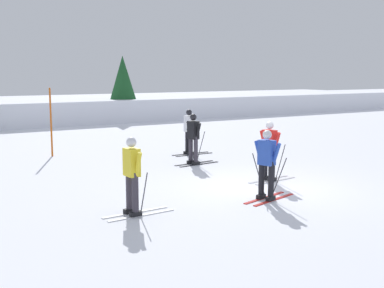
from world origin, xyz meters
TOP-DOWN VIEW (x-y plane):
  - ground_plane at (0.00, 0.00)m, footprint 120.00×120.00m
  - far_snow_ridge at (0.00, 21.01)m, footprint 80.00×6.71m
  - skier_yellow at (-4.08, -0.62)m, footprint 1.62×1.00m
  - skier_black at (0.19, 3.80)m, footprint 1.63×1.00m
  - skier_red at (0.66, 0.49)m, footprint 1.64×1.00m
  - skier_blue at (-0.79, -1.12)m, footprint 1.64×0.97m
  - skier_white at (1.12, 5.60)m, footprint 1.61×1.00m
  - trail_marker_pole at (-3.40, 7.95)m, footprint 0.07×0.07m
  - conifer_far_right at (4.48, 19.40)m, footprint 2.03×2.03m

SIDE VIEW (x-z plane):
  - ground_plane at x=0.00m, z-range 0.00..0.00m
  - far_snow_ridge at x=0.00m, z-range 0.00..1.40m
  - skier_yellow at x=-4.08m, z-range 0.06..1.77m
  - skier_blue at x=-0.79m, z-range 0.06..1.77m
  - skier_red at x=0.66m, z-range 0.06..1.77m
  - skier_black at x=0.19m, z-range 0.06..1.77m
  - skier_white at x=1.12m, z-range 0.06..1.77m
  - trail_marker_pole at x=-3.40m, z-range 0.00..2.53m
  - conifer_far_right at x=4.48m, z-range 0.39..4.57m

